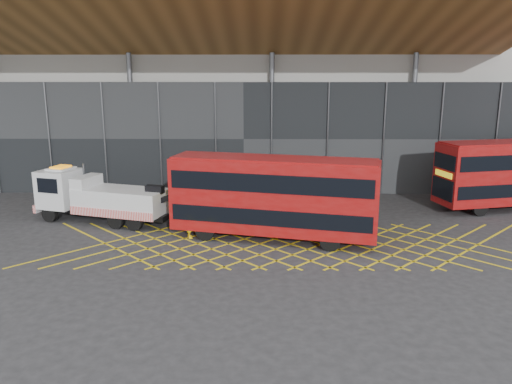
{
  "coord_description": "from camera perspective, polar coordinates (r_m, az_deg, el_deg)",
  "views": [
    {
      "loc": [
        3.29,
        -24.38,
        8.49
      ],
      "look_at": [
        3.0,
        1.5,
        2.4
      ],
      "focal_mm": 35.0,
      "sensor_mm": 36.0,
      "label": 1
    }
  ],
  "objects": [
    {
      "name": "ground_plane",
      "position": [
        26.03,
        -6.69,
        -5.89
      ],
      "size": [
        120.0,
        120.0,
        0.0
      ],
      "primitive_type": "plane",
      "color": "#252527"
    },
    {
      "name": "road_markings",
      "position": [
        25.86,
        3.97,
        -5.95
      ],
      "size": [
        26.36,
        7.16,
        0.01
      ],
      "color": "yellow",
      "rests_on": "ground_plane"
    },
    {
      "name": "recovery_truck",
      "position": [
        30.71,
        -17.68,
        -0.53
      ],
      "size": [
        9.33,
        4.48,
        3.27
      ],
      "rotation": [
        0.0,
        0.0,
        -0.3
      ],
      "color": "black",
      "rests_on": "ground_plane"
    },
    {
      "name": "bus_towed",
      "position": [
        25.91,
        1.98,
        -0.3
      ],
      "size": [
        11.0,
        4.92,
        4.37
      ],
      "rotation": [
        0.0,
        0.0,
        -0.24
      ],
      "color": "maroon",
      "rests_on": "ground_plane"
    },
    {
      "name": "construction_building",
      "position": [
        42.8,
        -1.22,
        13.89
      ],
      "size": [
        55.0,
        23.97,
        18.0
      ],
      "color": "#969691",
      "rests_on": "ground_plane"
    },
    {
      "name": "worker",
      "position": [
        26.75,
        -7.62,
        -3.17
      ],
      "size": [
        0.68,
        0.84,
        1.97
      ],
      "primitive_type": "imported",
      "rotation": [
        0.0,
        0.0,
        1.91
      ],
      "color": "yellow",
      "rests_on": "ground_plane"
    }
  ]
}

